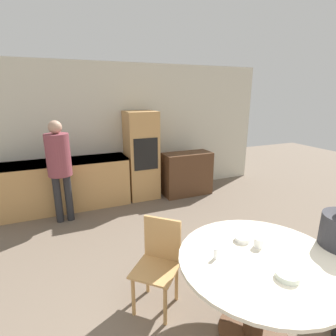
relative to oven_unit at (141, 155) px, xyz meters
name	(u,v)px	position (x,y,z in m)	size (l,w,h in m)	color
wall_back	(122,131)	(-0.30, 0.34, 0.44)	(6.25, 0.05, 2.60)	beige
kitchen_counter	(65,184)	(-1.45, -0.01, -0.39)	(2.24, 0.60, 0.90)	tan
oven_unit	(141,155)	(0.00, 0.00, 0.00)	(0.58, 0.59, 1.71)	tan
sideboard	(187,174)	(0.89, -0.24, -0.42)	(0.99, 0.45, 0.88)	#51331E
dining_table	(258,282)	(-0.10, -3.45, -0.31)	(1.31, 1.31, 0.78)	#51331E
chair_far_left	(159,258)	(-0.70, -2.76, -0.36)	(0.57, 0.57, 0.88)	tan
person_standing	(59,161)	(-1.50, -0.53, 0.16)	(0.36, 0.36, 1.65)	#262628
cup	(259,243)	(0.00, -3.32, -0.04)	(0.08, 0.08, 0.08)	white
bowl_near	(288,276)	(-0.09, -3.71, -0.06)	(0.17, 0.17, 0.04)	silver
bowl_centre	(242,239)	(-0.07, -3.19, -0.06)	(0.14, 0.14, 0.04)	white
salt_shaker	(216,253)	(-0.43, -3.31, -0.04)	(0.03, 0.03, 0.09)	white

